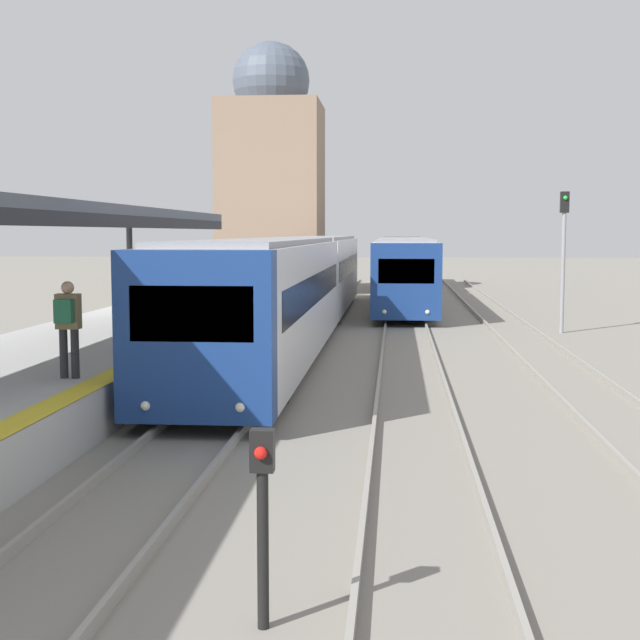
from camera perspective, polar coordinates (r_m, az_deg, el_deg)
person_on_platform at (r=15.72m, az=-15.85°, el=-0.07°), size 0.40×0.40×1.66m
train_near at (r=29.88m, az=-1.37°, el=2.57°), size 2.60×31.50×3.20m
train_far at (r=47.03m, az=5.32°, el=3.59°), size 2.54×31.08×3.11m
signal_post_near at (r=7.66m, az=-3.70°, el=-11.75°), size 0.20×0.21×1.72m
signal_mast_far at (r=30.87m, az=15.32°, el=4.73°), size 0.28×0.29×4.72m
distant_domed_building at (r=49.73m, az=-3.11°, el=9.16°), size 5.47×5.47×13.69m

